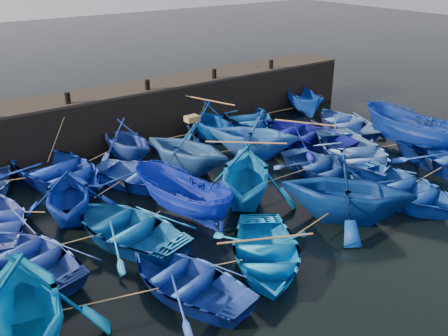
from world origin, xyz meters
TOP-DOWN VIEW (x-y plane):
  - ground at (0.00, 0.00)m, footprint 120.00×120.00m
  - quay_wall at (0.00, 10.50)m, footprint 26.00×2.50m
  - quay_top at (0.00, 10.50)m, footprint 26.00×2.50m
  - bollard_1 at (-4.00, 9.60)m, footprint 0.24×0.24m
  - bollard_2 at (0.00, 9.60)m, footprint 0.24×0.24m
  - bollard_3 at (4.00, 9.60)m, footprint 0.24×0.24m
  - bollard_4 at (8.00, 9.60)m, footprint 0.24×0.24m
  - boat_1 at (-5.60, 7.27)m, footprint 5.22×6.42m
  - boat_2 at (-2.10, 8.05)m, footprint 3.70×4.12m
  - boat_3 at (2.47, 7.83)m, footprint 3.66×4.15m
  - boat_4 at (5.26, 8.22)m, footprint 5.04×5.99m
  - boat_5 at (9.32, 8.04)m, footprint 2.96×4.22m
  - boat_7 at (-6.22, 4.08)m, footprint 4.61×4.92m
  - boat_8 at (-2.83, 4.92)m, footprint 5.08×5.55m
  - boat_9 at (-0.59, 5.11)m, footprint 4.96×5.31m
  - boat_10 at (2.90, 4.86)m, footprint 5.53×5.62m
  - boat_11 at (5.85, 4.51)m, footprint 4.69×5.97m
  - boat_12 at (9.06, 4.68)m, footprint 4.44×5.34m
  - boat_13 at (-8.35, 1.70)m, footprint 4.13×5.01m
  - boat_14 at (-5.22, 1.55)m, footprint 4.71×5.64m
  - boat_15 at (-2.92, 1.76)m, footprint 2.75×4.69m
  - boat_16 at (-0.31, 1.39)m, footprint 6.05×6.10m
  - boat_17 at (3.76, 1.37)m, footprint 3.24×4.32m
  - boat_18 at (5.87, 1.35)m, footprint 6.14×6.91m
  - boat_19 at (9.48, 0.85)m, footprint 2.69×5.45m
  - boat_20 at (-9.31, -1.36)m, footprint 4.82×5.32m
  - boat_21 at (-5.09, -2.02)m, footprint 4.08×4.93m
  - boat_22 at (-2.42, -2.29)m, footprint 5.18×5.52m
  - boat_23 at (1.74, -1.83)m, footprint 6.13×6.20m
  - boat_24 at (4.68, -2.08)m, footprint 4.09×5.42m
  - wooden_crate at (-0.29, 5.11)m, footprint 0.57×0.41m
  - mooring_ropes at (0.29, 4.97)m, footprint 17.90×11.83m
  - loose_oars at (1.40, 2.86)m, footprint 10.52×12.20m

SIDE VIEW (x-z plane):
  - ground at x=0.00m, z-range 0.00..0.00m
  - boat_17 at x=3.76m, z-range 0.00..0.86m
  - boat_21 at x=-5.09m, z-range 0.00..0.89m
  - boat_13 at x=-8.35m, z-range 0.00..0.90m
  - boat_22 at x=-2.42m, z-range 0.00..0.93m
  - boat_8 at x=-2.83m, z-range 0.00..0.94m
  - boat_12 at x=9.06m, z-range 0.00..0.96m
  - boat_14 at x=-5.22m, z-range 0.00..1.01m
  - boat_4 at x=5.26m, z-range 0.00..1.06m
  - boat_24 at x=4.68m, z-range 0.00..1.07m
  - boat_11 at x=5.85m, z-range 0.00..1.12m
  - boat_1 at x=-5.60m, z-range 0.00..1.17m
  - boat_18 at x=5.87m, z-range 0.00..1.19m
  - boat_5 at x=9.32m, z-range 0.00..1.53m
  - boat_15 at x=-2.92m, z-range 0.00..1.70m
  - mooring_ropes at x=0.29m, z-range -0.17..1.93m
  - boat_2 at x=-2.10m, z-range 0.00..1.92m
  - boat_19 at x=9.48m, z-range 0.00..2.02m
  - boat_3 at x=2.47m, z-range 0.00..2.04m
  - boat_7 at x=-6.22m, z-range 0.00..2.08m
  - boat_10 at x=2.90m, z-range 0.00..2.24m
  - boat_9 at x=-0.59m, z-range 0.00..2.26m
  - boat_16 at x=-0.31m, z-range 0.00..2.43m
  - boat_20 at x=-9.31m, z-range 0.00..2.43m
  - boat_23 at x=1.74m, z-range 0.00..2.47m
  - quay_wall at x=0.00m, z-range 0.00..2.50m
  - loose_oars at x=1.40m, z-range 0.88..2.44m
  - wooden_crate at x=-0.29m, z-range 2.26..2.51m
  - quay_top at x=0.00m, z-range 2.50..2.62m
  - bollard_1 at x=-4.00m, z-range 2.62..3.12m
  - bollard_2 at x=0.00m, z-range 2.62..3.12m
  - bollard_3 at x=4.00m, z-range 2.62..3.12m
  - bollard_4 at x=8.00m, z-range 2.62..3.12m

